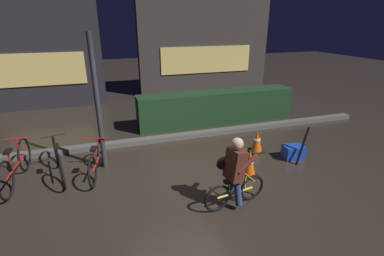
{
  "coord_description": "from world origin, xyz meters",
  "views": [
    {
      "loc": [
        -1.45,
        -4.49,
        2.95
      ],
      "look_at": [
        0.2,
        0.6,
        0.9
      ],
      "focal_mm": 26.28,
      "sensor_mm": 36.0,
      "label": 1
    }
  ],
  "objects_px": {
    "traffic_cone_near": "(249,164)",
    "parked_bike_leftmost": "(16,166)",
    "parked_bike_center_left": "(97,160)",
    "blue_crate": "(293,152)",
    "closed_umbrella": "(303,146)",
    "street_post": "(98,105)",
    "cyclist": "(234,172)",
    "parked_bike_left_mid": "(58,160)",
    "traffic_cone_far": "(257,142)"
  },
  "relations": [
    {
      "from": "parked_bike_leftmost",
      "to": "traffic_cone_near",
      "type": "distance_m",
      "value": 4.52
    },
    {
      "from": "cyclist",
      "to": "closed_umbrella",
      "type": "height_order",
      "value": "cyclist"
    },
    {
      "from": "traffic_cone_far",
      "to": "closed_umbrella",
      "type": "xyz_separation_m",
      "value": [
        0.64,
        -0.82,
        0.16
      ]
    },
    {
      "from": "traffic_cone_far",
      "to": "parked_bike_left_mid",
      "type": "bearing_deg",
      "value": 177.2
    },
    {
      "from": "traffic_cone_near",
      "to": "traffic_cone_far",
      "type": "height_order",
      "value": "traffic_cone_near"
    },
    {
      "from": "parked_bike_leftmost",
      "to": "parked_bike_center_left",
      "type": "relative_size",
      "value": 1.17
    },
    {
      "from": "parked_bike_leftmost",
      "to": "cyclist",
      "type": "height_order",
      "value": "cyclist"
    },
    {
      "from": "parked_bike_left_mid",
      "to": "blue_crate",
      "type": "distance_m",
      "value": 5.04
    },
    {
      "from": "traffic_cone_far",
      "to": "blue_crate",
      "type": "height_order",
      "value": "traffic_cone_far"
    },
    {
      "from": "street_post",
      "to": "cyclist",
      "type": "xyz_separation_m",
      "value": [
        2.03,
        -2.07,
        -0.76
      ]
    },
    {
      "from": "parked_bike_leftmost",
      "to": "blue_crate",
      "type": "xyz_separation_m",
      "value": [
        5.72,
        -0.76,
        -0.22
      ]
    },
    {
      "from": "parked_bike_leftmost",
      "to": "traffic_cone_near",
      "type": "bearing_deg",
      "value": -100.6
    },
    {
      "from": "traffic_cone_near",
      "to": "parked_bike_leftmost",
      "type": "bearing_deg",
      "value": 165.19
    },
    {
      "from": "parked_bike_left_mid",
      "to": "blue_crate",
      "type": "relative_size",
      "value": 3.83
    },
    {
      "from": "traffic_cone_near",
      "to": "cyclist",
      "type": "xyz_separation_m",
      "value": [
        -0.73,
        -0.77,
        0.35
      ]
    },
    {
      "from": "street_post",
      "to": "closed_umbrella",
      "type": "xyz_separation_m",
      "value": [
        4.13,
        -1.15,
        -0.98
      ]
    },
    {
      "from": "street_post",
      "to": "parked_bike_center_left",
      "type": "bearing_deg",
      "value": -114.62
    },
    {
      "from": "traffic_cone_far",
      "to": "closed_umbrella",
      "type": "relative_size",
      "value": 0.61
    },
    {
      "from": "parked_bike_leftmost",
      "to": "parked_bike_left_mid",
      "type": "relative_size",
      "value": 1.04
    },
    {
      "from": "street_post",
      "to": "blue_crate",
      "type": "relative_size",
      "value": 6.3
    },
    {
      "from": "blue_crate",
      "to": "traffic_cone_near",
      "type": "bearing_deg",
      "value": -163.45
    },
    {
      "from": "parked_bike_leftmost",
      "to": "cyclist",
      "type": "distance_m",
      "value": 4.13
    },
    {
      "from": "cyclist",
      "to": "closed_umbrella",
      "type": "bearing_deg",
      "value": 14.67
    },
    {
      "from": "street_post",
      "to": "traffic_cone_far",
      "type": "xyz_separation_m",
      "value": [
        3.49,
        -0.33,
        -1.14
      ]
    },
    {
      "from": "parked_bike_leftmost",
      "to": "cyclist",
      "type": "xyz_separation_m",
      "value": [
        3.64,
        -1.93,
        0.26
      ]
    },
    {
      "from": "parked_bike_leftmost",
      "to": "closed_umbrella",
      "type": "xyz_separation_m",
      "value": [
        5.74,
        -1.01,
        0.04
      ]
    },
    {
      "from": "parked_bike_leftmost",
      "to": "traffic_cone_near",
      "type": "relative_size",
      "value": 3.08
    },
    {
      "from": "street_post",
      "to": "parked_bike_leftmost",
      "type": "xyz_separation_m",
      "value": [
        -1.61,
        -0.14,
        -1.02
      ]
    },
    {
      "from": "parked_bike_center_left",
      "to": "closed_umbrella",
      "type": "xyz_separation_m",
      "value": [
        4.26,
        -0.86,
        0.09
      ]
    },
    {
      "from": "closed_umbrella",
      "to": "parked_bike_center_left",
      "type": "bearing_deg",
      "value": 147.02
    },
    {
      "from": "parked_bike_left_mid",
      "to": "parked_bike_center_left",
      "type": "distance_m",
      "value": 0.75
    },
    {
      "from": "street_post",
      "to": "traffic_cone_near",
      "type": "distance_m",
      "value": 3.25
    },
    {
      "from": "street_post",
      "to": "parked_bike_center_left",
      "type": "height_order",
      "value": "street_post"
    },
    {
      "from": "closed_umbrella",
      "to": "parked_bike_leftmost",
      "type": "bearing_deg",
      "value": 148.43
    },
    {
      "from": "parked_bike_left_mid",
      "to": "traffic_cone_far",
      "type": "height_order",
      "value": "parked_bike_left_mid"
    },
    {
      "from": "parked_bike_leftmost",
      "to": "blue_crate",
      "type": "distance_m",
      "value": 5.77
    },
    {
      "from": "street_post",
      "to": "blue_crate",
      "type": "distance_m",
      "value": 4.39
    },
    {
      "from": "blue_crate",
      "to": "closed_umbrella",
      "type": "xyz_separation_m",
      "value": [
        0.02,
        -0.25,
        0.26
      ]
    },
    {
      "from": "blue_crate",
      "to": "cyclist",
      "type": "bearing_deg",
      "value": -150.64
    },
    {
      "from": "cyclist",
      "to": "closed_umbrella",
      "type": "xyz_separation_m",
      "value": [
        2.1,
        0.92,
        -0.22
      ]
    },
    {
      "from": "traffic_cone_far",
      "to": "cyclist",
      "type": "relative_size",
      "value": 0.42
    },
    {
      "from": "parked_bike_center_left",
      "to": "traffic_cone_near",
      "type": "distance_m",
      "value": 3.07
    },
    {
      "from": "parked_bike_left_mid",
      "to": "cyclist",
      "type": "distance_m",
      "value": 3.5
    },
    {
      "from": "blue_crate",
      "to": "parked_bike_center_left",
      "type": "bearing_deg",
      "value": 171.87
    },
    {
      "from": "traffic_cone_far",
      "to": "blue_crate",
      "type": "relative_size",
      "value": 1.18
    },
    {
      "from": "street_post",
      "to": "parked_bike_leftmost",
      "type": "height_order",
      "value": "street_post"
    },
    {
      "from": "parked_bike_center_left",
      "to": "blue_crate",
      "type": "xyz_separation_m",
      "value": [
        4.24,
        -0.61,
        -0.17
      ]
    },
    {
      "from": "parked_bike_center_left",
      "to": "closed_umbrella",
      "type": "bearing_deg",
      "value": -90.4
    },
    {
      "from": "parked_bike_center_left",
      "to": "blue_crate",
      "type": "height_order",
      "value": "parked_bike_center_left"
    },
    {
      "from": "blue_crate",
      "to": "closed_umbrella",
      "type": "height_order",
      "value": "closed_umbrella"
    }
  ]
}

